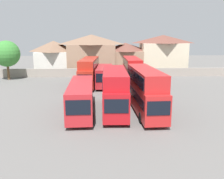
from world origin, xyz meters
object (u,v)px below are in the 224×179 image
Objects in this scene: bus_2 at (115,89)px; bus_5 at (104,75)px; bus_3 at (145,88)px; house_terrace_centre at (92,53)px; bus_6 at (132,70)px; tree_left_of_lot at (7,54)px; house_terrace_right at (125,57)px; house_terrace_left at (54,56)px; bus_4 at (89,70)px; house_terrace_far_right at (163,53)px; bus_1 at (81,96)px.

bus_2 is 15.43m from bus_5.
bus_3 is 1.01× the size of house_terrace_centre.
tree_left_of_lot reaches higher than bus_6.
house_terrace_right is at bearing 176.31° from bus_3.
house_terrace_right is (17.25, 0.19, -0.26)m from house_terrace_left.
bus_3 reaches higher than bus_5.
house_terrace_right is (0.92, 33.21, 0.82)m from bus_3.
bus_3 reaches higher than bus_4.
bus_3 is 1.04× the size of house_terrace_far_right.
house_terrace_left is at bearing -179.37° from house_terrace_right.
bus_5 is 1.20× the size of house_terrace_left.
bus_3 is at bearing -91.58° from house_terrace_right.
house_terrace_centre is (-7.25, 32.40, 1.81)m from bus_3.
bus_3 reaches higher than bus_1.
house_terrace_far_right is at bearing 151.01° from bus_6.
bus_5 is (2.68, -0.36, -0.76)m from bus_4.
bus_1 is 34.21m from house_terrace_right.
tree_left_of_lot is at bearing -108.47° from bus_4.
bus_5 is 22.77m from house_terrace_far_right.
tree_left_of_lot is (-16.59, 6.76, 2.51)m from bus_4.
house_terrace_centre reaches higher than bus_2.
bus_3 is 33.25m from house_terrace_centre.
bus_4 is at bearing -135.32° from house_terrace_far_right.
bus_3 is at bearing 27.56° from bus_4.
house_terrace_centre is 1.39× the size of house_terrace_right.
bus_1 is at bearing -74.54° from house_terrace_left.
house_terrace_far_right is (17.31, 32.97, 2.60)m from bus_1.
bus_6 is at bearing 167.67° from bus_2.
bus_2 is 35.46m from house_terrace_far_right.
house_terrace_left is at bearing -134.57° from bus_6.
bus_3 is 33.24m from house_terrace_right.
bus_1 is 37.33m from house_terrace_far_right.
bus_1 is at bearing -7.02° from bus_5.
bus_6 is 23.90m from house_terrace_left.
house_terrace_left is at bearing 176.05° from house_terrace_centre.
house_terrace_far_right is at bearing 159.04° from bus_2.
house_terrace_left reaches higher than bus_4.
bus_5 is at bearing -84.18° from bus_6.
house_terrace_far_right reaches higher than bus_2.
bus_3 is 0.98× the size of bus_4.
bus_3 is at bearing -63.69° from house_terrace_left.
bus_4 is at bearing -88.73° from bus_6.
bus_6 is 0.97× the size of house_terrace_centre.
house_terrace_left is 1.03× the size of house_terrace_right.
house_terrace_centre is 17.37m from house_terrace_far_right.
bus_6 is (7.68, 16.06, 0.78)m from bus_1.
bus_2 is at bearing -68.46° from house_terrace_left.
tree_left_of_lot is (-24.59, -10.45, 1.57)m from house_terrace_right.
bus_2 is at bearing -47.99° from tree_left_of_lot.
house_terrace_left is 9.13m from house_terrace_centre.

